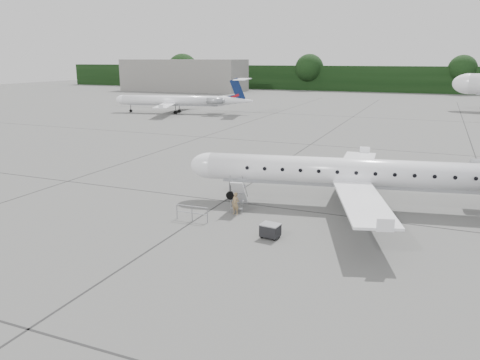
% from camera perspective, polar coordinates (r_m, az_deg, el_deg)
% --- Properties ---
extents(ground, '(320.00, 320.00, 0.00)m').
position_cam_1_polar(ground, '(29.05, 7.44, -6.24)').
color(ground, '#5F5F5D').
rests_on(ground, ground).
extents(treeline, '(260.00, 4.00, 8.00)m').
position_cam_1_polar(treeline, '(156.56, 20.58, 11.39)').
color(treeline, black).
rests_on(treeline, ground).
extents(terminal_building, '(40.00, 14.00, 10.00)m').
position_cam_1_polar(terminal_building, '(156.59, -6.90, 12.56)').
color(terminal_building, gray).
rests_on(terminal_building, ground).
extents(main_regional_jet, '(30.56, 24.52, 7.00)m').
position_cam_1_polar(main_regional_jet, '(33.59, 14.25, 2.51)').
color(main_regional_jet, white).
rests_on(main_regional_jet, ground).
extents(airstair, '(1.26, 2.32, 2.19)m').
position_cam_1_polar(airstair, '(32.70, -0.09, -1.70)').
color(airstair, white).
rests_on(airstair, ground).
extents(passenger, '(0.63, 0.48, 1.54)m').
position_cam_1_polar(passenger, '(31.63, -0.55, -2.89)').
color(passenger, '#8E744D').
rests_on(passenger, ground).
extents(safety_railing, '(2.20, 0.16, 1.00)m').
position_cam_1_polar(safety_railing, '(30.63, -5.87, -4.09)').
color(safety_railing, gray).
rests_on(safety_railing, ground).
extents(baggage_cart, '(1.16, 0.98, 0.92)m').
position_cam_1_polar(baggage_cart, '(27.73, 3.71, -6.16)').
color(baggage_cart, black).
rests_on(baggage_cart, ground).
extents(bg_regional_left, '(29.13, 23.70, 6.74)m').
position_cam_1_polar(bg_regional_left, '(92.22, -8.26, 10.15)').
color(bg_regional_left, white).
rests_on(bg_regional_left, ground).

